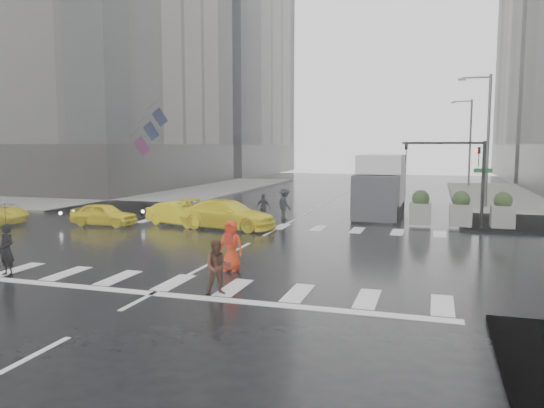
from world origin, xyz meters
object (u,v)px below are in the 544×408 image
(traffic_signal_pole, at_px, (463,166))
(pedestrian_brown, at_px, (218,267))
(taxi_front, at_px, (104,214))
(pedestrian_orange, at_px, (231,246))
(taxi_mid, at_px, (180,214))
(box_truck, at_px, (380,184))

(traffic_signal_pole, relative_size, pedestrian_brown, 2.83)
(taxi_front, bearing_deg, traffic_signal_pole, -76.92)
(traffic_signal_pole, height_order, pedestrian_brown, traffic_signal_pole)
(traffic_signal_pole, xyz_separation_m, pedestrian_orange, (-7.88, -12.01, -2.34))
(pedestrian_brown, relative_size, taxi_front, 0.44)
(pedestrian_brown, height_order, pedestrian_orange, pedestrian_orange)
(pedestrian_brown, bearing_deg, taxi_front, 112.90)
(pedestrian_brown, distance_m, taxi_mid, 13.65)
(pedestrian_brown, distance_m, pedestrian_orange, 2.88)
(box_truck, bearing_deg, pedestrian_brown, -97.97)
(taxi_front, xyz_separation_m, taxi_mid, (3.85, 1.26, 0.02))
(traffic_signal_pole, bearing_deg, pedestrian_orange, -123.27)
(traffic_signal_pole, xyz_separation_m, pedestrian_brown, (-7.18, -14.81, -2.42))
(pedestrian_brown, xyz_separation_m, taxi_mid, (-7.15, 11.63, -0.16))
(traffic_signal_pole, distance_m, taxi_mid, 14.90)
(pedestrian_brown, distance_m, taxi_front, 15.11)
(traffic_signal_pole, xyz_separation_m, taxi_mid, (-14.32, -3.18, -2.58))
(taxi_front, height_order, taxi_mid, taxi_mid)
(taxi_mid, relative_size, box_truck, 0.55)
(traffic_signal_pole, bearing_deg, taxi_mid, -167.48)
(taxi_front, distance_m, taxi_mid, 4.05)
(taxi_front, bearing_deg, pedestrian_orange, -127.00)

